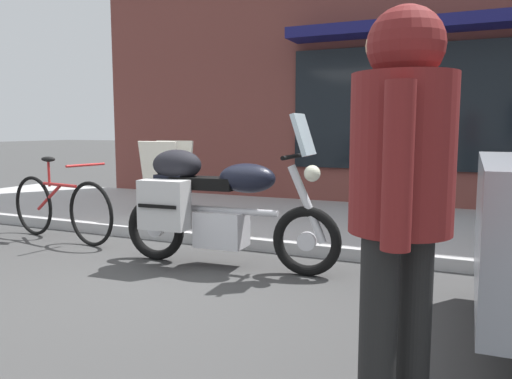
# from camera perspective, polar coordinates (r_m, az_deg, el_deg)

# --- Properties ---
(ground_plane) EXTENTS (80.00, 80.00, 0.00)m
(ground_plane) POSITION_cam_1_polar(r_m,az_deg,el_deg) (4.19, -11.74, -10.66)
(ground_plane) COLOR #3B3B3B
(touring_motorcycle) EXTENTS (2.10, 0.74, 1.38)m
(touring_motorcycle) POSITION_cam_1_polar(r_m,az_deg,el_deg) (4.55, -5.07, -1.46)
(touring_motorcycle) COLOR black
(touring_motorcycle) RESTS_ON ground_plane
(parked_bicycle) EXTENTS (1.72, 0.48, 0.94)m
(parked_bicycle) POSITION_cam_1_polar(r_m,az_deg,el_deg) (6.07, -21.27, -1.84)
(parked_bicycle) COLOR black
(parked_bicycle) RESTS_ON ground_plane
(pedestrian_walking) EXTENTS (0.41, 0.56, 1.69)m
(pedestrian_walking) POSITION_cam_1_polar(r_m,az_deg,el_deg) (1.94, 16.04, 1.08)
(pedestrian_walking) COLOR black
(pedestrian_walking) RESTS_ON ground_plane
(sandwich_board_sign) EXTENTS (0.55, 0.42, 0.98)m
(sandwich_board_sign) POSITION_cam_1_polar(r_m,az_deg,el_deg) (6.50, -10.07, 1.14)
(sandwich_board_sign) COLOR silver
(sandwich_board_sign) RESTS_ON sidewalk_curb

